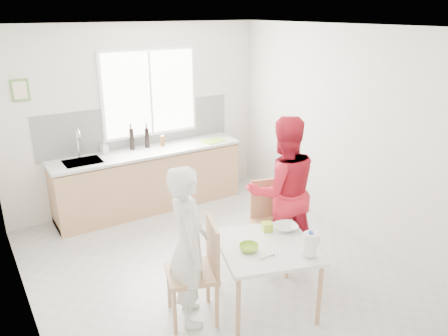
% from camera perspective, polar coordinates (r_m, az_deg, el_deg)
% --- Properties ---
extents(ground, '(4.50, 4.50, 0.00)m').
position_cam_1_polar(ground, '(5.28, -0.89, -12.79)').
color(ground, '#B7B7B2').
rests_on(ground, ground).
extents(room_shell, '(4.50, 4.50, 4.50)m').
position_cam_1_polar(room_shell, '(4.60, -0.99, 4.68)').
color(room_shell, silver).
rests_on(room_shell, ground).
extents(window, '(1.50, 0.06, 1.30)m').
position_cam_1_polar(window, '(6.63, -9.63, 9.65)').
color(window, white).
rests_on(window, room_shell).
extents(backsplash, '(3.00, 0.02, 0.65)m').
position_cam_1_polar(backsplash, '(6.67, -11.02, 5.44)').
color(backsplash, white).
rests_on(backsplash, room_shell).
extents(picture_frame, '(0.22, 0.03, 0.28)m').
position_cam_1_polar(picture_frame, '(6.16, -25.10, 9.18)').
color(picture_frame, '#5A883E').
rests_on(picture_frame, room_shell).
extents(kitchen_counter, '(2.84, 0.64, 1.37)m').
position_cam_1_polar(kitchen_counter, '(6.66, -9.68, -1.81)').
color(kitchen_counter, tan).
rests_on(kitchen_counter, ground).
extents(dining_table, '(1.14, 1.14, 0.70)m').
position_cam_1_polar(dining_table, '(4.38, 5.57, -10.81)').
color(dining_table, silver).
rests_on(dining_table, ground).
extents(chair_left, '(0.59, 0.59, 1.01)m').
position_cam_1_polar(chair_left, '(4.26, -3.25, -12.78)').
color(chair_left, tan).
rests_on(chair_left, ground).
extents(chair_far, '(0.58, 0.58, 0.99)m').
position_cam_1_polar(chair_far, '(5.20, 6.17, -6.53)').
color(chair_far, tan).
rests_on(chair_far, ground).
extents(person_white, '(0.54, 0.67, 1.59)m').
position_cam_1_polar(person_white, '(4.12, -4.68, -10.15)').
color(person_white, white).
rests_on(person_white, ground).
extents(person_red, '(1.03, 0.91, 1.78)m').
position_cam_1_polar(person_red, '(5.07, 7.63, -3.07)').
color(person_red, red).
rests_on(person_red, ground).
extents(bowl_green, '(0.24, 0.24, 0.06)m').
position_cam_1_polar(bowl_green, '(4.23, 3.25, -10.35)').
color(bowl_green, '#8FC22C').
rests_on(bowl_green, dining_table).
extents(bowl_white, '(0.30, 0.30, 0.06)m').
position_cam_1_polar(bowl_white, '(4.63, 8.11, -7.67)').
color(bowl_white, silver).
rests_on(bowl_white, dining_table).
extents(milk_jug, '(0.19, 0.13, 0.24)m').
position_cam_1_polar(milk_jug, '(4.17, 11.21, -9.65)').
color(milk_jug, white).
rests_on(milk_jug, dining_table).
extents(green_box, '(0.13, 0.13, 0.09)m').
position_cam_1_polar(green_box, '(4.58, 5.64, -7.65)').
color(green_box, '#9FC42D').
rests_on(green_box, dining_table).
extents(spoon, '(0.16, 0.02, 0.01)m').
position_cam_1_polar(spoon, '(4.14, 5.58, -11.50)').
color(spoon, '#A5A5AA').
rests_on(spoon, dining_table).
extents(cutting_board, '(0.39, 0.30, 0.01)m').
position_cam_1_polar(cutting_board, '(6.83, -1.46, 3.55)').
color(cutting_board, '#8CBE2C').
rests_on(cutting_board, kitchen_counter).
extents(wine_bottle_a, '(0.07, 0.07, 0.32)m').
position_cam_1_polar(wine_bottle_a, '(6.52, -11.97, 3.73)').
color(wine_bottle_a, black).
rests_on(wine_bottle_a, kitchen_counter).
extents(wine_bottle_b, '(0.07, 0.07, 0.30)m').
position_cam_1_polar(wine_bottle_b, '(6.59, -10.03, 3.92)').
color(wine_bottle_b, black).
rests_on(wine_bottle_b, kitchen_counter).
extents(jar_amber, '(0.06, 0.06, 0.16)m').
position_cam_1_polar(jar_amber, '(6.63, -8.04, 3.52)').
color(jar_amber, brown).
rests_on(jar_amber, kitchen_counter).
extents(soap_bottle, '(0.11, 0.11, 0.19)m').
position_cam_1_polar(soap_bottle, '(6.44, -15.40, 2.63)').
color(soap_bottle, '#999999').
rests_on(soap_bottle, kitchen_counter).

